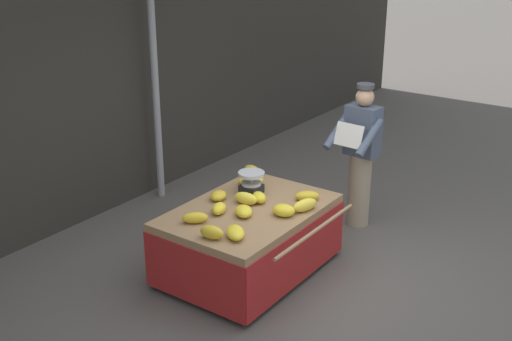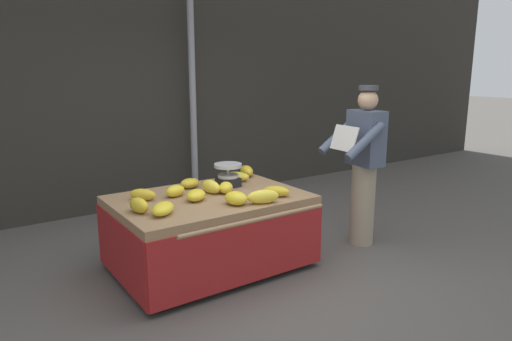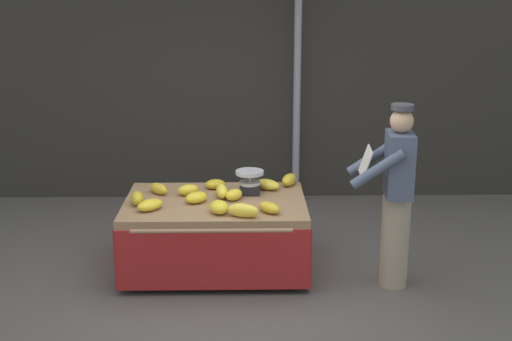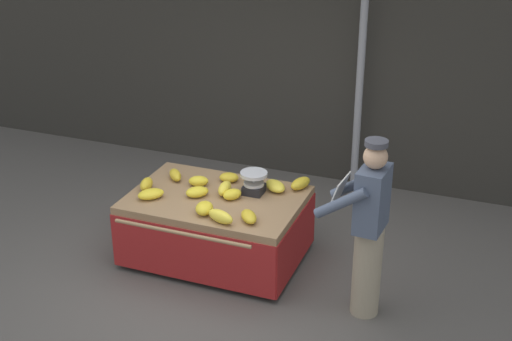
{
  "view_description": "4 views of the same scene",
  "coord_description": "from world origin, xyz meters",
  "px_view_note": "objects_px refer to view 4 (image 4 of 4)",
  "views": [
    {
      "loc": [
        -4.89,
        -2.79,
        3.34
      ],
      "look_at": [
        0.06,
        0.74,
        1.01
      ],
      "focal_mm": 44.67,
      "sensor_mm": 36.0,
      "label": 1
    },
    {
      "loc": [
        -2.21,
        -3.01,
        1.87
      ],
      "look_at": [
        0.25,
        0.53,
        0.92
      ],
      "focal_mm": 32.09,
      "sensor_mm": 36.0,
      "label": 2
    },
    {
      "loc": [
        0.07,
        -5.6,
        2.76
      ],
      "look_at": [
        0.18,
        0.56,
        1.03
      ],
      "focal_mm": 47.74,
      "sensor_mm": 36.0,
      "label": 3
    },
    {
      "loc": [
        2.47,
        -5.16,
        3.87
      ],
      "look_at": [
        0.25,
        0.58,
        1.1
      ],
      "focal_mm": 49.12,
      "sensor_mm": 36.0,
      "label": 4
    }
  ],
  "objects_px": {
    "banana_bunch_7": "(198,181)",
    "banana_bunch_11": "(221,217)",
    "banana_bunch_1": "(146,184)",
    "banana_bunch_10": "(275,186)",
    "banana_bunch_4": "(175,175)",
    "banana_bunch_5": "(249,217)",
    "banana_bunch_3": "(300,183)",
    "weighing_scale": "(254,183)",
    "banana_bunch_0": "(232,194)",
    "vendor_person": "(368,229)",
    "banana_bunch_12": "(197,192)",
    "banana_bunch_8": "(225,188)",
    "banana_bunch_6": "(204,208)",
    "banana_bunch_2": "(151,194)",
    "banana_bunch_9": "(229,177)",
    "street_pole": "(361,66)",
    "banana_cart": "(216,212)"
  },
  "relations": [
    {
      "from": "banana_bunch_2",
      "to": "banana_bunch_3",
      "type": "xyz_separation_m",
      "value": [
        1.33,
        0.77,
        0.01
      ]
    },
    {
      "from": "banana_bunch_8",
      "to": "banana_bunch_10",
      "type": "height_order",
      "value": "banana_bunch_8"
    },
    {
      "from": "banana_bunch_11",
      "to": "banana_bunch_2",
      "type": "bearing_deg",
      "value": 166.4
    },
    {
      "from": "banana_bunch_7",
      "to": "weighing_scale",
      "type": "bearing_deg",
      "value": 4.22
    },
    {
      "from": "banana_bunch_1",
      "to": "banana_bunch_5",
      "type": "distance_m",
      "value": 1.26
    },
    {
      "from": "banana_bunch_0",
      "to": "banana_bunch_4",
      "type": "xyz_separation_m",
      "value": [
        -0.75,
        0.21,
        -0.0
      ]
    },
    {
      "from": "banana_bunch_12",
      "to": "street_pole",
      "type": "bearing_deg",
      "value": 63.04
    },
    {
      "from": "banana_bunch_6",
      "to": "weighing_scale",
      "type": "bearing_deg",
      "value": 64.51
    },
    {
      "from": "banana_bunch_0",
      "to": "banana_bunch_4",
      "type": "bearing_deg",
      "value": 164.03
    },
    {
      "from": "weighing_scale",
      "to": "banana_bunch_2",
      "type": "distance_m",
      "value": 1.05
    },
    {
      "from": "banana_bunch_3",
      "to": "banana_bunch_4",
      "type": "height_order",
      "value": "banana_bunch_3"
    },
    {
      "from": "banana_bunch_1",
      "to": "banana_bunch_6",
      "type": "xyz_separation_m",
      "value": [
        0.78,
        -0.26,
        -0.0
      ]
    },
    {
      "from": "banana_bunch_1",
      "to": "banana_bunch_11",
      "type": "distance_m",
      "value": 1.06
    },
    {
      "from": "banana_bunch_8",
      "to": "vendor_person",
      "type": "height_order",
      "value": "vendor_person"
    },
    {
      "from": "street_pole",
      "to": "vendor_person",
      "type": "bearing_deg",
      "value": -74.26
    },
    {
      "from": "banana_bunch_8",
      "to": "banana_bunch_0",
      "type": "bearing_deg",
      "value": -35.28
    },
    {
      "from": "banana_bunch_1",
      "to": "banana_bunch_4",
      "type": "distance_m",
      "value": 0.37
    },
    {
      "from": "banana_bunch_3",
      "to": "weighing_scale",
      "type": "bearing_deg",
      "value": -145.86
    },
    {
      "from": "banana_bunch_4",
      "to": "banana_bunch_5",
      "type": "bearing_deg",
      "value": -28.58
    },
    {
      "from": "banana_bunch_12",
      "to": "banana_bunch_4",
      "type": "bearing_deg",
      "value": 144.09
    },
    {
      "from": "banana_bunch_6",
      "to": "banana_bunch_9",
      "type": "height_order",
      "value": "banana_bunch_6"
    },
    {
      "from": "banana_bunch_8",
      "to": "banana_bunch_11",
      "type": "bearing_deg",
      "value": -70.22
    },
    {
      "from": "banana_bunch_10",
      "to": "banana_cart",
      "type": "bearing_deg",
      "value": -145.83
    },
    {
      "from": "street_pole",
      "to": "banana_bunch_3",
      "type": "xyz_separation_m",
      "value": [
        -0.2,
        -1.64,
        -0.84
      ]
    },
    {
      "from": "banana_bunch_1",
      "to": "banana_bunch_8",
      "type": "distance_m",
      "value": 0.82
    },
    {
      "from": "banana_bunch_0",
      "to": "vendor_person",
      "type": "relative_size",
      "value": 0.12
    },
    {
      "from": "street_pole",
      "to": "weighing_scale",
      "type": "bearing_deg",
      "value": -107.55
    },
    {
      "from": "banana_bunch_0",
      "to": "banana_bunch_11",
      "type": "distance_m",
      "value": 0.5
    },
    {
      "from": "banana_bunch_0",
      "to": "banana_bunch_8",
      "type": "bearing_deg",
      "value": 144.72
    },
    {
      "from": "banana_bunch_9",
      "to": "banana_bunch_11",
      "type": "height_order",
      "value": "banana_bunch_11"
    },
    {
      "from": "banana_bunch_8",
      "to": "banana_bunch_2",
      "type": "bearing_deg",
      "value": -150.79
    },
    {
      "from": "banana_bunch_3",
      "to": "banana_bunch_6",
      "type": "bearing_deg",
      "value": -128.53
    },
    {
      "from": "weighing_scale",
      "to": "banana_bunch_8",
      "type": "xyz_separation_m",
      "value": [
        -0.27,
        -0.12,
        -0.05
      ]
    },
    {
      "from": "banana_bunch_12",
      "to": "banana_bunch_6",
      "type": "bearing_deg",
      "value": -54.11
    },
    {
      "from": "banana_bunch_6",
      "to": "banana_bunch_8",
      "type": "relative_size",
      "value": 0.86
    },
    {
      "from": "banana_bunch_11",
      "to": "banana_bunch_12",
      "type": "bearing_deg",
      "value": 136.68
    },
    {
      "from": "banana_bunch_11",
      "to": "banana_bunch_12",
      "type": "xyz_separation_m",
      "value": [
        -0.45,
        0.42,
        -0.01
      ]
    },
    {
      "from": "banana_bunch_12",
      "to": "weighing_scale",
      "type": "bearing_deg",
      "value": 28.5
    },
    {
      "from": "banana_bunch_1",
      "to": "banana_bunch_10",
      "type": "relative_size",
      "value": 0.83
    },
    {
      "from": "banana_bunch_10",
      "to": "banana_bunch_11",
      "type": "height_order",
      "value": "banana_bunch_11"
    },
    {
      "from": "banana_bunch_0",
      "to": "banana_bunch_6",
      "type": "xyz_separation_m",
      "value": [
        -0.13,
        -0.38,
        0.01
      ]
    },
    {
      "from": "banana_bunch_0",
      "to": "banana_bunch_2",
      "type": "xyz_separation_m",
      "value": [
        -0.77,
        -0.28,
        -0.0
      ]
    },
    {
      "from": "banana_bunch_3",
      "to": "banana_bunch_10",
      "type": "height_order",
      "value": "banana_bunch_3"
    },
    {
      "from": "banana_cart",
      "to": "banana_bunch_4",
      "type": "height_order",
      "value": "banana_bunch_4"
    },
    {
      "from": "banana_bunch_1",
      "to": "banana_bunch_11",
      "type": "xyz_separation_m",
      "value": [
        1.0,
        -0.37,
        -0.0
      ]
    },
    {
      "from": "banana_cart",
      "to": "banana_bunch_1",
      "type": "bearing_deg",
      "value": -170.84
    },
    {
      "from": "banana_bunch_2",
      "to": "banana_bunch_3",
      "type": "height_order",
      "value": "banana_bunch_3"
    },
    {
      "from": "weighing_scale",
      "to": "banana_bunch_3",
      "type": "distance_m",
      "value": 0.5
    },
    {
      "from": "banana_bunch_6",
      "to": "banana_bunch_2",
      "type": "bearing_deg",
      "value": 170.92
    },
    {
      "from": "banana_bunch_7",
      "to": "banana_bunch_11",
      "type": "xyz_separation_m",
      "value": [
        0.54,
        -0.65,
        0.01
      ]
    }
  ]
}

